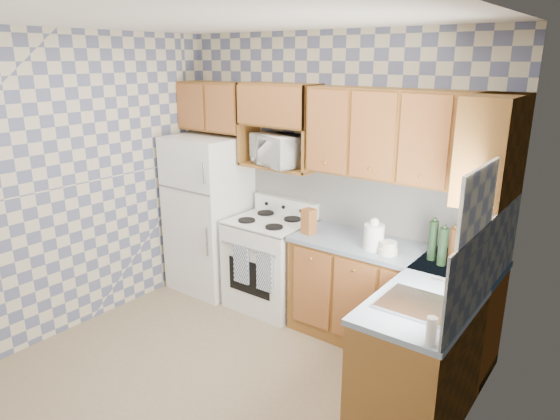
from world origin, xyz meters
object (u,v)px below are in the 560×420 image
Objects in this scene: stove_body at (270,264)px; microwave at (279,150)px; refrigerator at (209,214)px; electric_kettle at (374,237)px.

microwave reaches higher than stove_body.
electric_kettle is (1.98, -0.06, 0.19)m from refrigerator.
refrigerator is at bearing 178.12° from electric_kettle.
electric_kettle is (1.17, -0.09, 0.58)m from stove_body.
refrigerator is at bearing -150.41° from microwave.
stove_body is (0.80, 0.03, -0.39)m from refrigerator.
stove_body is 4.19× the size of electric_kettle.
refrigerator is 1.13m from microwave.
stove_body is at bearing -75.02° from microwave.
microwave reaches higher than electric_kettle.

